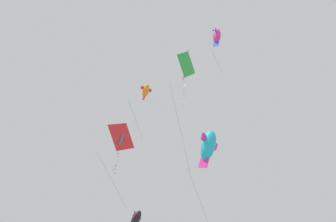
% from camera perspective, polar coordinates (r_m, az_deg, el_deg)
% --- Properties ---
extents(kite_fish_mid_left, '(2.13, 1.98, 4.72)m').
position_cam_1_polar(kite_fish_mid_left, '(39.96, -2.97, 2.71)').
color(kite_fish_mid_left, orange).
extents(kite_delta_near_left, '(2.91, 3.24, 6.45)m').
position_cam_1_polar(kite_delta_near_left, '(36.43, -6.29, -3.49)').
color(kite_delta_near_left, red).
extents(kite_diamond_upper_right, '(1.50, 2.41, 9.81)m').
position_cam_1_polar(kite_diamond_upper_right, '(32.02, 2.42, 6.15)').
color(kite_diamond_upper_right, green).
extents(kite_fish_far_centre, '(2.24, 1.80, 6.29)m').
position_cam_1_polar(kite_fish_far_centre, '(27.94, 5.36, -4.55)').
color(kite_fish_far_centre, '#1EB2C6').
extents(kite_fish_low_drifter, '(1.89, 1.25, 6.50)m').
position_cam_1_polar(kite_fish_low_drifter, '(31.36, -4.28, -14.08)').
color(kite_fish_low_drifter, black).
extents(kite_fish_near_right, '(1.30, 1.26, 4.88)m').
position_cam_1_polar(kite_fish_near_right, '(38.82, 6.47, 9.85)').
color(kite_fish_near_right, '#DB2D93').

